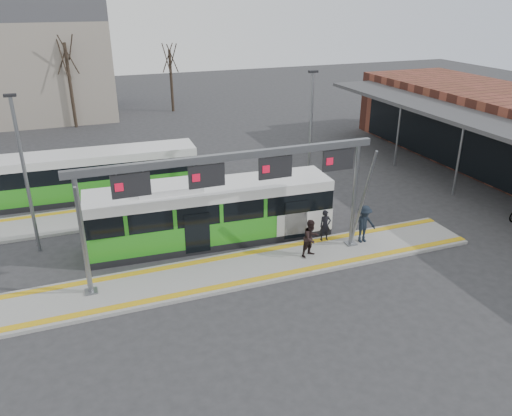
{
  "coord_description": "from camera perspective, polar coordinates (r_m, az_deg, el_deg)",
  "views": [
    {
      "loc": [
        -6.31,
        -18.11,
        11.26
      ],
      "look_at": [
        1.64,
        3.0,
        1.53
      ],
      "focal_mm": 35.0,
      "sensor_mm": 36.0,
      "label": 1
    }
  ],
  "objects": [
    {
      "name": "platform_second",
      "position": [
        28.5,
        -14.31,
        -0.54
      ],
      "size": [
        20.0,
        3.0,
        0.15
      ],
      "primitive_type": "cube",
      "color": "gray",
      "rests_on": "ground"
    },
    {
      "name": "tactile_second",
      "position": [
        29.53,
        -14.61,
        0.46
      ],
      "size": [
        20.0,
        0.35,
        0.02
      ],
      "color": "gold",
      "rests_on": "platform_second"
    },
    {
      "name": "passenger_b",
      "position": [
        22.79,
        6.3,
        -3.45
      ],
      "size": [
        1.04,
        0.92,
        1.79
      ],
      "primitive_type": "imported",
      "rotation": [
        0.0,
        0.0,
        0.33
      ],
      "color": "black",
      "rests_on": "platform_main"
    },
    {
      "name": "tree_mid",
      "position": [
        52.61,
        -9.82,
        16.48
      ],
      "size": [
        1.4,
        1.4,
        6.95
      ],
      "color": "#382B21",
      "rests_on": "ground"
    },
    {
      "name": "platform_main",
      "position": [
        22.2,
        -1.25,
        -6.92
      ],
      "size": [
        22.0,
        3.0,
        0.15
      ],
      "primitive_type": "cube",
      "color": "gray",
      "rests_on": "ground"
    },
    {
      "name": "gantry",
      "position": [
        20.53,
        -2.5,
        3.49
      ],
      "size": [
        13.0,
        1.68,
        5.2
      ],
      "color": "slate",
      "rests_on": "platform_main"
    },
    {
      "name": "ground",
      "position": [
        22.24,
        -1.25,
        -7.09
      ],
      "size": [
        120.0,
        120.0,
        0.0
      ],
      "primitive_type": "plane",
      "color": "#2D2D30",
      "rests_on": "ground"
    },
    {
      "name": "lamp_east",
      "position": [
        28.29,
        6.24,
        8.31
      ],
      "size": [
        0.5,
        0.25,
        7.5
      ],
      "color": "slate",
      "rests_on": "ground"
    },
    {
      "name": "passenger_a",
      "position": [
        24.35,
        7.91,
        -2.01
      ],
      "size": [
        0.6,
        0.42,
        1.56
      ],
      "primitive_type": "imported",
      "rotation": [
        0.0,
        0.0,
        -0.08
      ],
      "color": "black",
      "rests_on": "platform_main"
    },
    {
      "name": "bg_bus_green",
      "position": [
        31.05,
        -17.3,
        3.7
      ],
      "size": [
        11.26,
        2.77,
        2.8
      ],
      "rotation": [
        0.0,
        0.0,
        -0.04
      ],
      "color": "black",
      "rests_on": "ground"
    },
    {
      "name": "hero_bus",
      "position": [
        24.21,
        -5.16,
        -0.62
      ],
      "size": [
        11.8,
        3.08,
        3.21
      ],
      "rotation": [
        0.0,
        0.0,
        -0.05
      ],
      "color": "black",
      "rests_on": "ground"
    },
    {
      "name": "tree_left",
      "position": [
        47.99,
        -20.9,
        16.02
      ],
      "size": [
        1.4,
        1.4,
        8.37
      ],
      "color": "#382B21",
      "rests_on": "ground"
    },
    {
      "name": "passenger_c",
      "position": [
        24.46,
        12.22,
        -1.79
      ],
      "size": [
        1.24,
        0.73,
        1.88
      ],
      "primitive_type": "imported",
      "rotation": [
        0.0,
        0.0,
        -0.03
      ],
      "color": "black",
      "rests_on": "platform_main"
    },
    {
      "name": "tactile_main",
      "position": [
        22.16,
        -1.25,
        -6.73
      ],
      "size": [
        22.0,
        2.65,
        0.02
      ],
      "color": "gold",
      "rests_on": "platform_main"
    },
    {
      "name": "lamp_west",
      "position": [
        24.47,
        -24.92,
        3.72
      ],
      "size": [
        0.5,
        0.25,
        7.4
      ],
      "color": "slate",
      "rests_on": "ground"
    }
  ]
}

